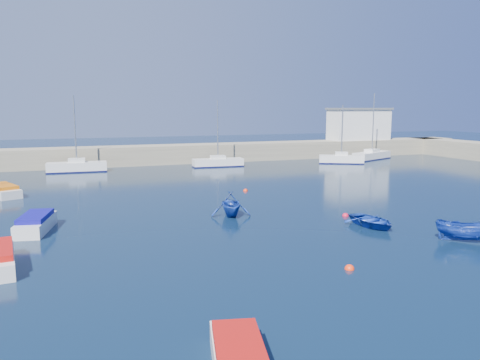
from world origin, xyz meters
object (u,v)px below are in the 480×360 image
object	(u,v)px
motorboat_1	(36,223)
motorboat_3	(239,360)
harbor_office	(359,125)
sailboat_8	(372,155)
sailboat_5	(77,167)
dinghy_center	(372,221)
dinghy_left	(231,204)
dinghy_right	(466,231)
sailboat_6	(218,162)
sailboat_7	(341,159)
motorboat_2	(3,191)

from	to	relation	value
motorboat_1	motorboat_3	size ratio (longest dim) A/B	1.07
harbor_office	sailboat_8	bearing A→B (deg)	-104.40
sailboat_5	dinghy_center	xyz separation A→B (m)	(17.70, -35.61, -0.29)
sailboat_5	dinghy_left	xyz separation A→B (m)	(9.90, -29.29, 0.21)
harbor_office	dinghy_right	size ratio (longest dim) A/B	2.91
sailboat_6	dinghy_right	xyz separation A→B (m)	(2.65, -39.57, 0.06)
sailboat_7	dinghy_right	distance (m)	39.79
motorboat_2	dinghy_left	xyz separation A→B (m)	(16.64, -14.63, 0.40)
harbor_office	motorboat_1	size ratio (longest dim) A/B	2.07
motorboat_1	motorboat_2	bearing A→B (deg)	115.36
sailboat_7	motorboat_3	distance (m)	55.70
sailboat_7	sailboat_8	bearing A→B (deg)	-39.39
sailboat_8	motorboat_2	bearing A→B (deg)	81.78
harbor_office	motorboat_2	size ratio (longest dim) A/B	1.86
harbor_office	motorboat_2	bearing A→B (deg)	-158.84
sailboat_5	sailboat_6	xyz separation A→B (m)	(18.05, -1.02, -0.07)
sailboat_8	motorboat_1	world-z (taller)	sailboat_8
motorboat_1	dinghy_left	size ratio (longest dim) A/B	1.43
sailboat_8	motorboat_2	distance (m)	51.79
motorboat_2	dinghy_left	distance (m)	22.16
harbor_office	dinghy_center	size ratio (longest dim) A/B	2.68
sailboat_8	motorboat_1	distance (m)	54.35
harbor_office	dinghy_left	size ratio (longest dim) A/B	2.97
sailboat_8	dinghy_center	size ratio (longest dim) A/B	2.70
dinghy_center	dinghy_right	size ratio (longest dim) A/B	1.09
harbor_office	sailboat_8	xyz separation A→B (m)	(-1.54, -5.99, -4.46)
motorboat_3	sailboat_5	bearing A→B (deg)	107.37
sailboat_5	dinghy_right	bearing A→B (deg)	-149.64
sailboat_7	dinghy_center	world-z (taller)	sailboat_7
dinghy_left	motorboat_1	bearing A→B (deg)	-169.08
motorboat_3	motorboat_2	bearing A→B (deg)	119.78
motorboat_3	dinghy_left	size ratio (longest dim) A/B	1.34
sailboat_5	dinghy_left	size ratio (longest dim) A/B	2.78
sailboat_6	sailboat_5	bearing A→B (deg)	90.14
sailboat_7	motorboat_1	world-z (taller)	sailboat_7
dinghy_right	motorboat_2	bearing A→B (deg)	86.56
sailboat_8	sailboat_5	bearing A→B (deg)	65.21
harbor_office	dinghy_center	world-z (taller)	harbor_office
dinghy_left	motorboat_2	bearing A→B (deg)	150.86
sailboat_8	dinghy_left	xyz separation A→B (m)	(-33.25, -28.55, 0.25)
dinghy_left	sailboat_5	bearing A→B (deg)	120.87
sailboat_8	motorboat_3	distance (m)	62.61
sailboat_5	sailboat_6	bearing A→B (deg)	-89.90
motorboat_2	dinghy_right	size ratio (longest dim) A/B	1.56
motorboat_1	dinghy_center	xyz separation A→B (m)	(20.98, -6.62, -0.14)
sailboat_6	motorboat_1	xyz separation A→B (m)	(-21.33, -27.97, -0.08)
harbor_office	sailboat_7	distance (m)	13.45
sailboat_5	dinghy_center	bearing A→B (deg)	-150.24
harbor_office	motorboat_3	world-z (taller)	harbor_office
sailboat_7	motorboat_3	xyz separation A→B (m)	(-32.49, -45.24, -0.19)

